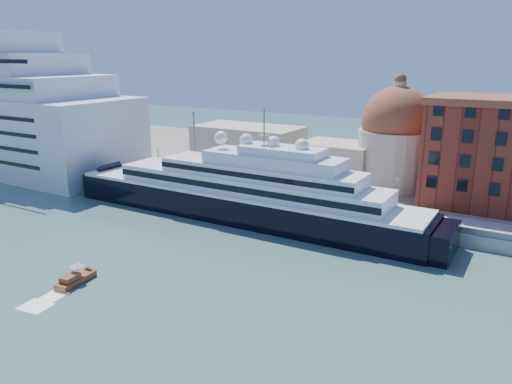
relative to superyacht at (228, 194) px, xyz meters
The scene contains 9 objects.
ground 23.75m from the superyacht, 81.04° to the right, with size 400.00×400.00×0.00m, color #375F59.
quay 12.09m from the superyacht, 71.77° to the left, with size 180.00×10.00×2.50m, color gray.
land 52.26m from the superyacht, 86.01° to the left, with size 260.00×72.00×2.00m, color slate.
quay_fence 7.62m from the superyacht, 60.87° to the left, with size 180.00×0.10×1.20m, color slate.
superyacht is the anchor object (origin of this frame).
service_barge 28.97m from the superyacht, behind, with size 11.05×4.35×2.44m.
water_taxi 39.92m from the superyacht, 92.39° to the right, with size 3.09×6.98×3.21m.
church 36.66m from the superyacht, 73.91° to the left, with size 66.00×18.00×25.50m.
lamp_posts 13.93m from the superyacht, 134.29° to the left, with size 120.80×2.40×18.00m.
Camera 1 is at (53.64, -62.43, 33.69)m, focal length 35.00 mm.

